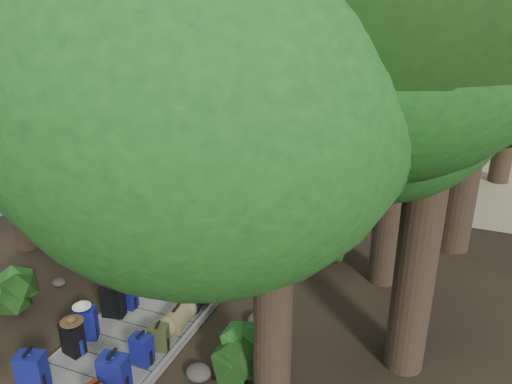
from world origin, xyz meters
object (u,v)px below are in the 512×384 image
at_px(duffel_right_khaki, 177,317).
at_px(sun_lounger, 381,154).
at_px(backpack_left_b, 72,337).
at_px(backpack_left_d, 127,295).
at_px(duffel_right_black, 198,297).
at_px(backpack_left_c, 86,322).
at_px(lone_suitcase_on_sand, 311,164).
at_px(suitcase_on_boardwalk, 113,301).
at_px(backpack_left_a, 32,371).
at_px(backpack_right_b, 114,373).
at_px(backpack_right_c, 142,348).
at_px(kayak, 229,145).
at_px(backpack_right_d, 159,336).

relative_size(duffel_right_khaki, sun_lounger, 0.32).
bearing_deg(backpack_left_b, backpack_left_d, 99.99).
relative_size(duffel_right_khaki, duffel_right_black, 1.05).
relative_size(backpack_left_c, sun_lounger, 0.35).
xyz_separation_m(duffel_right_khaki, lone_suitcase_on_sand, (-0.20, 10.08, -0.01)).
distance_m(suitcase_on_boardwalk, sun_lounger, 12.85).
bearing_deg(backpack_left_c, suitcase_on_boardwalk, 60.90).
bearing_deg(backpack_left_a, lone_suitcase_on_sand, 67.52).
relative_size(backpack_right_b, backpack_right_c, 1.32).
relative_size(lone_suitcase_on_sand, kayak, 0.19).
distance_m(backpack_left_c, backpack_left_d, 1.13).
bearing_deg(backpack_left_d, sun_lounger, 71.70).
relative_size(backpack_left_b, backpack_right_d, 1.31).
bearing_deg(kayak, suitcase_on_boardwalk, -61.13).
relative_size(backpack_left_c, backpack_left_d, 1.29).
xyz_separation_m(backpack_left_d, lone_suitcase_on_sand, (1.10, 9.89, -0.07)).
bearing_deg(lone_suitcase_on_sand, backpack_right_b, -104.71).
bearing_deg(duffel_right_black, backpack_left_b, -115.36).
distance_m(backpack_right_d, sun_lounger, 13.07).
bearing_deg(backpack_right_b, backpack_left_a, -167.59).
distance_m(backpack_left_b, duffel_right_khaki, 1.93).
bearing_deg(backpack_left_b, backpack_right_b, -9.93).
bearing_deg(backpack_right_b, lone_suitcase_on_sand, 83.28).
bearing_deg(backpack_right_b, duffel_right_black, 81.05).
bearing_deg(backpack_left_b, backpack_left_a, -74.76).
distance_m(backpack_left_b, backpack_right_b, 1.43).
relative_size(backpack_left_c, lone_suitcase_on_sand, 1.16).
height_order(backpack_left_b, duffel_right_khaki, backpack_left_b).
distance_m(backpack_left_b, sun_lounger, 14.01).
xyz_separation_m(kayak, sun_lounger, (6.31, 0.57, 0.16)).
bearing_deg(backpack_left_c, kayak, 76.08).
bearing_deg(sun_lounger, backpack_left_c, -119.62).
distance_m(backpack_left_c, lone_suitcase_on_sand, 11.08).
relative_size(backpack_right_c, lone_suitcase_on_sand, 0.99).
bearing_deg(sun_lounger, lone_suitcase_on_sand, -150.84).
bearing_deg(backpack_left_d, backpack_left_b, -95.24).
xyz_separation_m(backpack_left_b, backpack_left_d, (0.06, 1.56, -0.07)).
xyz_separation_m(duffel_right_black, sun_lounger, (1.97, 11.45, 0.03)).
height_order(backpack_right_d, kayak, backpack_right_d).
distance_m(backpack_right_c, lone_suitcase_on_sand, 11.21).
bearing_deg(sun_lounger, backpack_right_d, -113.80).
distance_m(backpack_left_b, backpack_left_c, 0.44).
bearing_deg(backpack_left_d, lone_suitcase_on_sand, 80.70).
height_order(backpack_left_a, duffel_right_black, backpack_left_a).
bearing_deg(duffel_right_khaki, backpack_right_d, -93.65).
xyz_separation_m(backpack_left_d, sun_lounger, (3.30, 12.04, -0.05)).
bearing_deg(backpack_right_d, kayak, 92.99).
distance_m(backpack_left_b, suitcase_on_boardwalk, 1.21).
height_order(backpack_left_d, backpack_right_b, backpack_right_b).
bearing_deg(backpack_left_a, backpack_right_d, 34.31).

